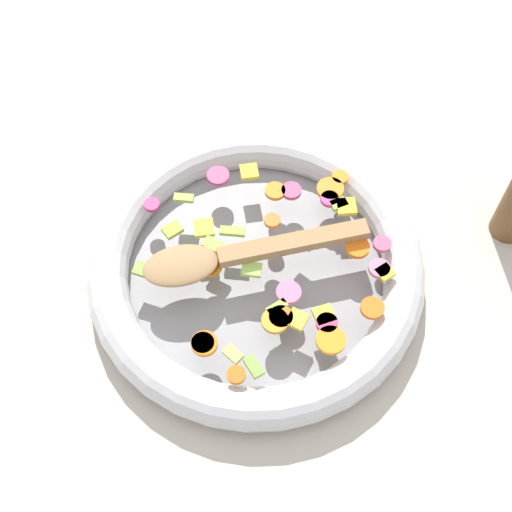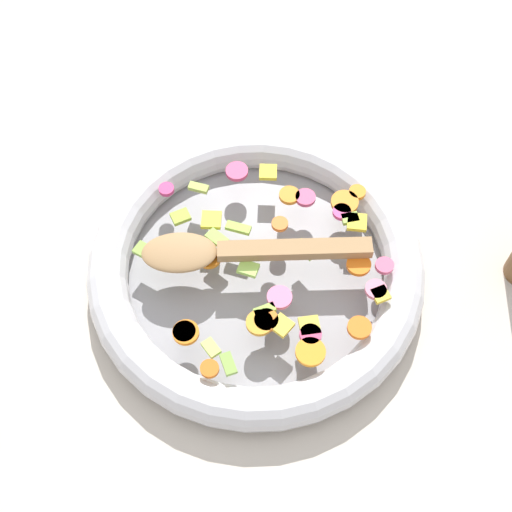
# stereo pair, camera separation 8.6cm
# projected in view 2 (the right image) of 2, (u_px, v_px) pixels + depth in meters

# --- Properties ---
(ground_plane) EXTENTS (4.00, 4.00, 0.00)m
(ground_plane) POSITION_uv_depth(u_px,v_px,m) (256.00, 276.00, 0.90)
(ground_plane) COLOR beige
(skillet) EXTENTS (0.42, 0.42, 0.05)m
(skillet) POSITION_uv_depth(u_px,v_px,m) (256.00, 267.00, 0.88)
(skillet) COLOR gray
(skillet) RESTS_ON ground_plane
(chopped_vegetables) EXTENTS (0.32, 0.32, 0.01)m
(chopped_vegetables) POSITION_uv_depth(u_px,v_px,m) (278.00, 266.00, 0.85)
(chopped_vegetables) COLOR orange
(chopped_vegetables) RESTS_ON skillet
(wooden_spoon) EXTENTS (0.16, 0.26, 0.01)m
(wooden_spoon) POSITION_uv_depth(u_px,v_px,m) (231.00, 251.00, 0.85)
(wooden_spoon) COLOR #A87F51
(wooden_spoon) RESTS_ON chopped_vegetables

